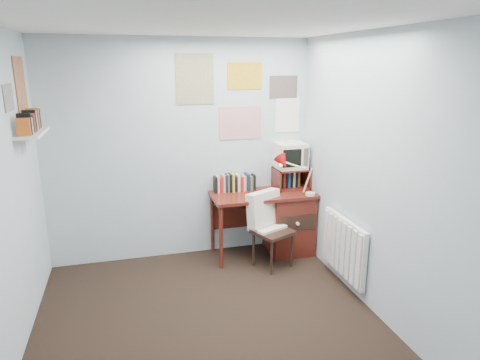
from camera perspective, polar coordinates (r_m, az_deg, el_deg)
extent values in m
plane|color=black|center=(3.81, -3.37, -20.40)|extent=(3.50, 3.50, 0.00)
cube|color=#A4B5BC|center=(4.92, -7.87, 3.80)|extent=(3.00, 0.02, 2.50)
cube|color=#A4B5BC|center=(3.82, 18.91, -0.24)|extent=(0.02, 3.50, 2.50)
cube|color=white|center=(3.10, -4.14, 20.46)|extent=(3.00, 3.50, 0.02)
cube|color=maroon|center=(4.98, 3.10, -1.97)|extent=(1.20, 0.55, 0.03)
cube|color=maroon|center=(5.21, 6.51, -5.67)|extent=(0.50, 0.50, 0.72)
cylinder|color=maroon|center=(4.75, -2.54, -7.70)|extent=(0.04, 0.04, 0.72)
cylinder|color=maroon|center=(5.18, -3.70, -5.72)|extent=(0.04, 0.04, 0.72)
cube|color=maroon|center=(5.24, -0.43, -4.77)|extent=(0.64, 0.02, 0.30)
cube|color=black|center=(4.79, 4.41, -6.92)|extent=(0.55, 0.54, 0.82)
cube|color=#AC0C0B|center=(4.90, 9.46, 0.29)|extent=(0.31, 0.28, 0.41)
cube|color=maroon|center=(5.17, 6.83, 0.25)|extent=(0.40, 0.30, 0.25)
cube|color=beige|center=(5.12, 6.72, 3.43)|extent=(0.35, 0.32, 0.33)
cube|color=maroon|center=(5.04, -0.12, -0.20)|extent=(0.60, 0.14, 0.22)
cube|color=white|center=(4.51, 13.67, -8.66)|extent=(0.09, 0.80, 0.60)
cube|color=white|center=(4.25, -25.97, 5.66)|extent=(0.20, 0.62, 0.24)
cube|color=white|center=(4.96, 0.06, 11.05)|extent=(1.20, 0.01, 0.90)
cube|color=white|center=(4.23, -27.84, 10.62)|extent=(0.01, 0.70, 0.60)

